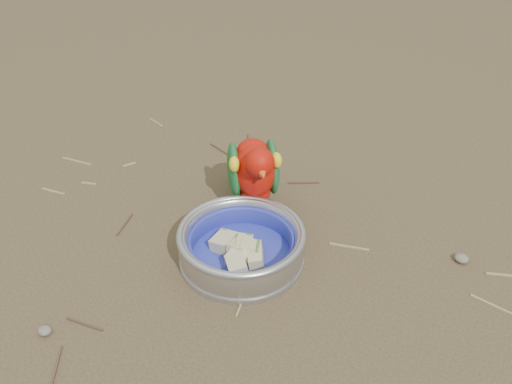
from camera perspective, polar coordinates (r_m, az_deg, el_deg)
The scene contains 6 objects.
ground at distance 0.89m, azimuth -6.30°, elevation -9.62°, with size 60.00×60.00×0.00m, color #4F3E29.
food_bowl at distance 0.92m, azimuth -1.43°, elevation -6.53°, with size 0.20×0.20×0.02m, color #B2B2BA.
bowl_wall at distance 0.90m, azimuth -1.46°, elevation -5.10°, with size 0.20×0.20×0.04m, color #B2B2BA, non-canonical shape.
fruit_wedges at distance 0.91m, azimuth -1.45°, elevation -5.44°, with size 0.12×0.12×0.03m, color #C8BE8D, non-canonical shape.
lory_parrot at distance 0.99m, azimuth -0.15°, elevation 1.49°, with size 0.09×0.19×0.15m, color #B01106, non-canonical shape.
ground_debris at distance 0.92m, azimuth -4.96°, elevation -7.11°, with size 0.90×0.80×0.01m, color #94894C, non-canonical shape.
Camera 1 is at (0.48, -0.42, 0.62)m, focal length 40.00 mm.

